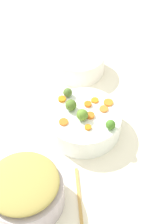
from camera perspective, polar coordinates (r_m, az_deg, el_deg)
tabletop at (r=1.33m, az=1.16°, el=-3.53°), size 2.40×2.40×0.02m
serving_bowl_carrots at (r=1.29m, az=0.00°, el=-1.68°), size 0.29×0.29×0.09m
metal_pot at (r=1.13m, az=-9.93°, el=-13.51°), size 0.25×0.25×0.10m
stuffing_mound at (r=1.07m, az=-10.42°, el=-11.70°), size 0.23×0.23×0.04m
carrot_slice_0 at (r=1.30m, az=-3.77°, el=2.21°), size 0.03×0.03×0.01m
carrot_slice_1 at (r=1.30m, az=1.85°, el=2.01°), size 0.04×0.04×0.01m
carrot_slice_2 at (r=1.27m, az=3.40°, el=0.53°), size 0.04×0.04×0.01m
carrot_slice_3 at (r=1.24m, az=1.11°, el=-0.63°), size 0.05×0.05×0.01m
carrot_slice_4 at (r=1.21m, az=0.68°, el=-2.64°), size 0.03×0.03×0.01m
carrot_slice_5 at (r=1.23m, az=-3.50°, el=-1.70°), size 0.04×0.04×0.01m
carrot_slice_6 at (r=1.29m, az=4.18°, el=1.64°), size 0.04×0.04×0.01m
carrot_slice_7 at (r=1.28m, az=0.67°, el=1.35°), size 0.04×0.04×0.01m
brussels_sprout_0 at (r=1.22m, az=-0.28°, el=-0.48°), size 0.04×0.04×0.04m
brussels_sprout_1 at (r=1.31m, az=-2.80°, el=3.36°), size 0.04×0.04×0.04m
brussels_sprout_2 at (r=1.20m, az=4.45°, el=-2.25°), size 0.04×0.04×0.04m
brussels_sprout_3 at (r=1.26m, az=-2.24°, el=1.18°), size 0.04×0.04×0.04m
wooden_spoon at (r=1.12m, az=-0.44°, el=-18.10°), size 0.22×0.21×0.01m
casserole_dish at (r=1.54m, az=-0.83°, el=8.38°), size 0.23×0.23×0.10m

